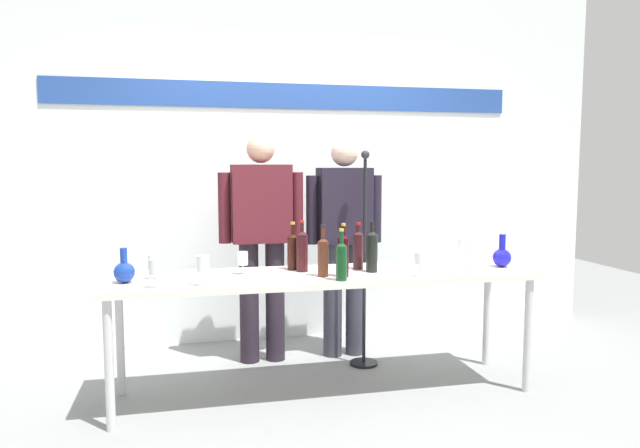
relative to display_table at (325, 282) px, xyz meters
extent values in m
plane|color=gray|center=(0.00, 0.00, -0.71)|extent=(10.00, 10.00, 0.00)
cube|color=white|center=(0.00, 1.29, 0.79)|extent=(5.39, 0.10, 3.00)
cube|color=#274B9A|center=(0.00, 1.24, 1.28)|extent=(3.77, 0.01, 0.20)
cube|color=silver|center=(0.00, 0.00, 0.04)|extent=(2.64, 0.62, 0.04)
cylinder|color=silver|center=(-1.26, -0.26, -0.35)|extent=(0.05, 0.05, 0.73)
cylinder|color=silver|center=(1.26, -0.26, -0.35)|extent=(0.05, 0.05, 0.73)
cylinder|color=silver|center=(-1.26, 0.26, -0.35)|extent=(0.05, 0.05, 0.73)
cylinder|color=silver|center=(1.26, 0.26, -0.35)|extent=(0.05, 0.05, 0.73)
sphere|color=navy|center=(-1.19, -0.04, 0.12)|extent=(0.12, 0.12, 0.12)
cylinder|color=navy|center=(-1.19, -0.04, 0.21)|extent=(0.04, 0.04, 0.09)
sphere|color=#1A19BC|center=(1.18, -0.04, 0.12)|extent=(0.12, 0.12, 0.12)
cylinder|color=#1A19BC|center=(1.18, -0.04, 0.22)|extent=(0.04, 0.04, 0.11)
cylinder|color=#281F2B|center=(-0.41, 0.70, -0.27)|extent=(0.14, 0.14, 0.88)
cylinder|color=#281F2B|center=(-0.21, 0.70, -0.27)|extent=(0.14, 0.14, 0.88)
cube|color=#531A24|center=(-0.31, 0.70, 0.45)|extent=(0.42, 0.22, 0.56)
cylinder|color=#531A24|center=(-0.57, 0.70, 0.42)|extent=(0.09, 0.09, 0.50)
cylinder|color=#531A24|center=(-0.05, 0.70, 0.42)|extent=(0.09, 0.09, 0.50)
sphere|color=#D4A589|center=(-0.31, 0.70, 0.84)|extent=(0.20, 0.20, 0.20)
cylinder|color=#333440|center=(0.22, 0.70, -0.28)|extent=(0.14, 0.14, 0.86)
cylinder|color=#333440|center=(0.40, 0.70, -0.28)|extent=(0.14, 0.14, 0.86)
cube|color=black|center=(0.31, 0.70, 0.43)|extent=(0.39, 0.22, 0.56)
cylinder|color=black|center=(0.07, 0.70, 0.40)|extent=(0.09, 0.09, 0.50)
cylinder|color=black|center=(0.55, 0.70, 0.40)|extent=(0.09, 0.09, 0.50)
sphere|color=beige|center=(0.31, 0.70, 0.82)|extent=(0.20, 0.20, 0.20)
cylinder|color=black|center=(-0.18, 0.16, 0.16)|extent=(0.07, 0.07, 0.21)
cone|color=black|center=(-0.18, 0.16, 0.28)|extent=(0.07, 0.07, 0.03)
cylinder|color=black|center=(-0.18, 0.16, 0.31)|extent=(0.02, 0.02, 0.08)
cylinder|color=gold|center=(-0.18, 0.16, 0.36)|extent=(0.03, 0.03, 0.02)
cylinder|color=#331519|center=(0.24, 0.09, 0.17)|extent=(0.07, 0.07, 0.23)
cone|color=#331519|center=(0.24, 0.09, 0.30)|extent=(0.07, 0.07, 0.03)
cylinder|color=#331519|center=(0.24, 0.09, 0.32)|extent=(0.03, 0.03, 0.06)
cylinder|color=#AD1715|center=(0.24, 0.09, 0.35)|extent=(0.03, 0.03, 0.02)
cylinder|color=#331216|center=(-0.13, 0.08, 0.18)|extent=(0.07, 0.07, 0.23)
cone|color=#331216|center=(-0.13, 0.08, 0.31)|extent=(0.07, 0.07, 0.03)
cylinder|color=#331216|center=(-0.13, 0.08, 0.33)|extent=(0.02, 0.02, 0.07)
cylinder|color=red|center=(-0.13, 0.08, 0.38)|extent=(0.03, 0.03, 0.02)
cylinder|color=#0F3A1A|center=(0.04, -0.25, 0.16)|extent=(0.06, 0.06, 0.20)
cone|color=#0F3A1A|center=(0.04, -0.25, 0.27)|extent=(0.06, 0.06, 0.03)
cylinder|color=#0F3A1A|center=(0.04, -0.25, 0.30)|extent=(0.02, 0.02, 0.09)
cylinder|color=gold|center=(0.04, -0.25, 0.36)|extent=(0.03, 0.03, 0.02)
cylinder|color=black|center=(0.08, -0.14, 0.18)|extent=(0.07, 0.07, 0.23)
cone|color=black|center=(0.08, -0.14, 0.30)|extent=(0.07, 0.07, 0.03)
cylinder|color=black|center=(0.08, -0.14, 0.33)|extent=(0.02, 0.02, 0.07)
cylinder|color=gold|center=(0.08, -0.14, 0.37)|extent=(0.03, 0.03, 0.02)
cylinder|color=#4C2517|center=(-0.04, -0.11, 0.17)|extent=(0.07, 0.07, 0.21)
cone|color=#4C2517|center=(-0.04, -0.11, 0.28)|extent=(0.07, 0.07, 0.03)
cylinder|color=#4C2517|center=(-0.04, -0.11, 0.31)|extent=(0.03, 0.03, 0.08)
cylinder|color=black|center=(-0.04, -0.11, 0.36)|extent=(0.03, 0.03, 0.02)
cylinder|color=black|center=(0.29, -0.03, 0.18)|extent=(0.07, 0.07, 0.24)
cone|color=black|center=(0.29, -0.03, 0.31)|extent=(0.07, 0.07, 0.03)
cylinder|color=black|center=(0.29, -0.03, 0.33)|extent=(0.02, 0.02, 0.07)
cylinder|color=black|center=(0.29, -0.03, 0.37)|extent=(0.03, 0.03, 0.02)
cylinder|color=white|center=(-1.01, -0.24, 0.06)|extent=(0.06, 0.06, 0.00)
cylinder|color=white|center=(-1.01, -0.24, 0.10)|extent=(0.01, 0.01, 0.07)
cylinder|color=white|center=(-1.01, -0.24, 0.18)|extent=(0.07, 0.07, 0.08)
cylinder|color=white|center=(-0.51, 0.07, 0.06)|extent=(0.06, 0.06, 0.00)
cylinder|color=white|center=(-0.51, 0.07, 0.09)|extent=(0.01, 0.01, 0.06)
cylinder|color=white|center=(-0.51, 0.07, 0.16)|extent=(0.06, 0.06, 0.08)
cylinder|color=white|center=(-0.75, -0.23, 0.06)|extent=(0.06, 0.06, 0.00)
cylinder|color=white|center=(-0.75, -0.23, 0.10)|extent=(0.01, 0.01, 0.08)
cylinder|color=white|center=(-0.75, -0.23, 0.18)|extent=(0.07, 0.07, 0.09)
cylinder|color=white|center=(-1.03, 0.03, 0.06)|extent=(0.06, 0.06, 0.00)
cylinder|color=white|center=(-1.03, 0.03, 0.09)|extent=(0.01, 0.01, 0.07)
cylinder|color=white|center=(-1.03, 0.03, 0.16)|extent=(0.07, 0.07, 0.08)
cylinder|color=white|center=(1.03, 0.21, 0.06)|extent=(0.06, 0.06, 0.00)
cylinder|color=white|center=(1.03, 0.21, 0.10)|extent=(0.01, 0.01, 0.08)
cylinder|color=white|center=(1.03, 0.21, 0.18)|extent=(0.07, 0.07, 0.08)
cylinder|color=white|center=(1.00, -0.01, 0.06)|extent=(0.05, 0.05, 0.00)
cylinder|color=white|center=(1.00, -0.01, 0.09)|extent=(0.01, 0.01, 0.06)
cylinder|color=white|center=(1.00, -0.01, 0.17)|extent=(0.07, 0.07, 0.09)
cylinder|color=white|center=(0.52, -0.26, 0.06)|extent=(0.05, 0.05, 0.00)
cylinder|color=white|center=(0.52, -0.26, 0.10)|extent=(0.01, 0.01, 0.08)
cylinder|color=white|center=(0.52, -0.26, 0.17)|extent=(0.06, 0.06, 0.07)
cylinder|color=black|center=(0.39, 0.45, -0.70)|extent=(0.20, 0.20, 0.02)
cylinder|color=black|center=(0.39, 0.45, 0.03)|extent=(0.02, 0.02, 1.48)
sphere|color=#232328|center=(0.39, 0.45, 0.80)|extent=(0.06, 0.06, 0.06)
camera|label=1|loc=(-0.82, -3.47, 0.73)|focal=32.63mm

